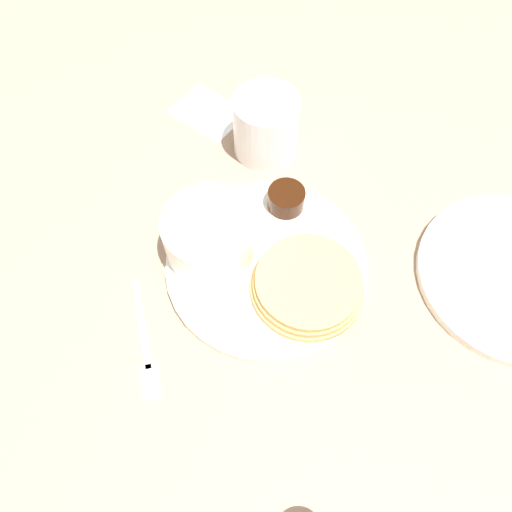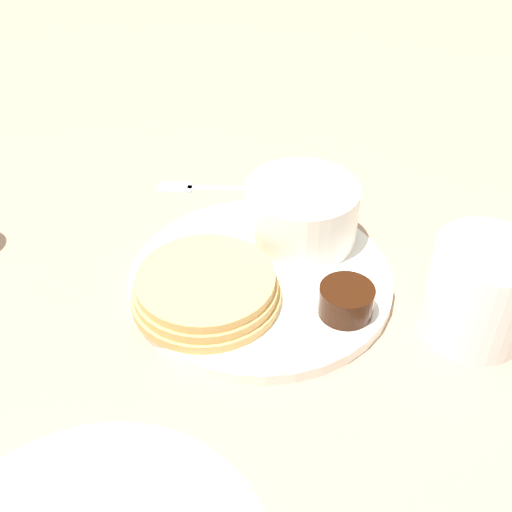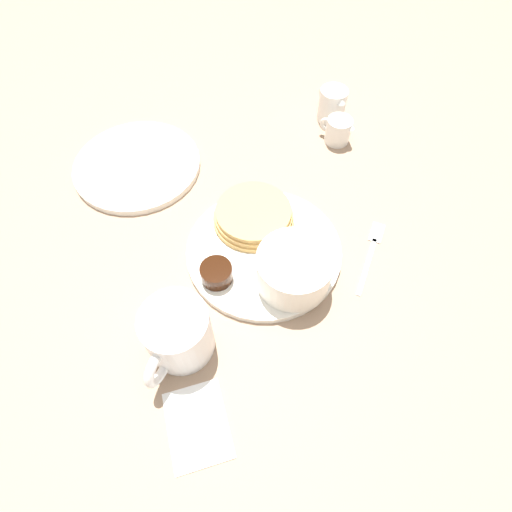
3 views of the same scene
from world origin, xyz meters
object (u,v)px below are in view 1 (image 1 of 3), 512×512
at_px(plate, 266,265).
at_px(coffee_mug, 266,125).
at_px(bowl, 210,234).
at_px(fork, 146,352).

distance_m(plate, coffee_mug, 0.20).
bearing_deg(coffee_mug, bowl, 106.09).
bearing_deg(bowl, plate, -159.61).
height_order(bowl, coffee_mug, coffee_mug).
xyz_separation_m(coffee_mug, fork, (-0.07, 0.32, -0.04)).
height_order(plate, bowl, bowl).
bearing_deg(fork, bowl, -80.89).
relative_size(coffee_mug, fork, 0.88).
relative_size(plate, coffee_mug, 2.29).
distance_m(coffee_mug, fork, 0.33).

